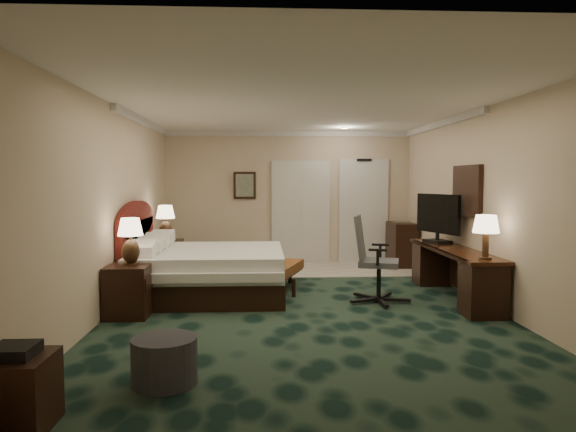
{
  "coord_description": "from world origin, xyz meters",
  "views": [
    {
      "loc": [
        -0.55,
        -6.79,
        1.71
      ],
      "look_at": [
        -0.17,
        0.6,
        1.19
      ],
      "focal_mm": 32.0,
      "sensor_mm": 36.0,
      "label": 1
    }
  ],
  "objects": [
    {
      "name": "floor",
      "position": [
        0.0,
        0.0,
        0.0
      ],
      "size": [
        5.0,
        7.5,
        0.0
      ],
      "primitive_type": "cube",
      "color": "black",
      "rests_on": "ground"
    },
    {
      "name": "ceiling",
      "position": [
        0.0,
        0.0,
        2.7
      ],
      "size": [
        5.0,
        7.5,
        0.0
      ],
      "primitive_type": "cube",
      "color": "white",
      "rests_on": "wall_back"
    },
    {
      "name": "wall_back",
      "position": [
        0.0,
        3.75,
        1.35
      ],
      "size": [
        5.0,
        0.0,
        2.7
      ],
      "primitive_type": "cube",
      "color": "beige",
      "rests_on": "ground"
    },
    {
      "name": "wall_front",
      "position": [
        0.0,
        -3.75,
        1.35
      ],
      "size": [
        5.0,
        0.0,
        2.7
      ],
      "primitive_type": "cube",
      "color": "beige",
      "rests_on": "ground"
    },
    {
      "name": "wall_left",
      "position": [
        -2.5,
        0.0,
        1.35
      ],
      "size": [
        0.0,
        7.5,
        2.7
      ],
      "primitive_type": "cube",
      "color": "beige",
      "rests_on": "ground"
    },
    {
      "name": "wall_right",
      "position": [
        2.5,
        0.0,
        1.35
      ],
      "size": [
        0.0,
        7.5,
        2.7
      ],
      "primitive_type": "cube",
      "color": "beige",
      "rests_on": "ground"
    },
    {
      "name": "crown_molding",
      "position": [
        0.0,
        0.0,
        2.65
      ],
      "size": [
        5.0,
        7.5,
        0.1
      ],
      "primitive_type": null,
      "color": "silver",
      "rests_on": "wall_back"
    },
    {
      "name": "tile_patch",
      "position": [
        0.9,
        2.9,
        0.01
      ],
      "size": [
        3.2,
        1.7,
        0.01
      ],
      "primitive_type": "cube",
      "color": "#BFB3A5",
      "rests_on": "ground"
    },
    {
      "name": "headboard",
      "position": [
        -2.44,
        1.0,
        0.7
      ],
      "size": [
        0.12,
        2.0,
        1.4
      ],
      "primitive_type": null,
      "color": "#4E0C0E",
      "rests_on": "ground"
    },
    {
      "name": "entry_door",
      "position": [
        1.55,
        3.72,
        1.05
      ],
      "size": [
        1.02,
        0.06,
        2.18
      ],
      "primitive_type": "cube",
      "color": "silver",
      "rests_on": "ground"
    },
    {
      "name": "closet_doors",
      "position": [
        0.25,
        3.71,
        1.05
      ],
      "size": [
        1.2,
        0.06,
        2.1
      ],
      "primitive_type": "cube",
      "color": "beige",
      "rests_on": "ground"
    },
    {
      "name": "wall_art",
      "position": [
        -0.9,
        3.71,
        1.6
      ],
      "size": [
        0.45,
        0.06,
        0.55
      ],
      "primitive_type": "cube",
      "color": "#53695E",
      "rests_on": "wall_back"
    },
    {
      "name": "wall_mirror",
      "position": [
        2.46,
        0.6,
        1.55
      ],
      "size": [
        0.05,
        0.95,
        0.75
      ],
      "primitive_type": "cube",
      "color": "white",
      "rests_on": "wall_right"
    },
    {
      "name": "bed",
      "position": [
        -1.32,
        0.77,
        0.34
      ],
      "size": [
        2.15,
        2.0,
        0.68
      ],
      "primitive_type": "cube",
      "color": "white",
      "rests_on": "ground"
    },
    {
      "name": "nightstand_near",
      "position": [
        -2.22,
        -0.35,
        0.32
      ],
      "size": [
        0.52,
        0.59,
        0.64
      ],
      "primitive_type": "cube",
      "color": "black",
      "rests_on": "ground"
    },
    {
      "name": "nightstand_far",
      "position": [
        -2.21,
        2.1,
        0.33
      ],
      "size": [
        0.54,
        0.61,
        0.67
      ],
      "primitive_type": "cube",
      "color": "black",
      "rests_on": "ground"
    },
    {
      "name": "lamp_near",
      "position": [
        -2.2,
        -0.32,
        0.94
      ],
      "size": [
        0.38,
        0.38,
        0.59
      ],
      "primitive_type": null,
      "rotation": [
        0.0,
        0.0,
        0.24
      ],
      "color": "black",
      "rests_on": "nightstand_near"
    },
    {
      "name": "lamp_far",
      "position": [
        -2.21,
        2.12,
        0.97
      ],
      "size": [
        0.33,
        0.33,
        0.61
      ],
      "primitive_type": null,
      "rotation": [
        0.0,
        0.0,
        -0.03
      ],
      "color": "black",
      "rests_on": "nightstand_far"
    },
    {
      "name": "bed_bench",
      "position": [
        -0.25,
        1.1,
        0.2
      ],
      "size": [
        0.78,
        1.27,
        0.41
      ],
      "primitive_type": "cube",
      "rotation": [
        0.0,
        0.0,
        -0.33
      ],
      "color": "brown",
      "rests_on": "ground"
    },
    {
      "name": "ottoman",
      "position": [
        -1.37,
        -2.55,
        0.2
      ],
      "size": [
        0.67,
        0.67,
        0.39
      ],
      "primitive_type": "cylinder",
      "rotation": [
        0.0,
        0.0,
        0.26
      ],
      "color": "#292A2D",
      "rests_on": "ground"
    },
    {
      "name": "side_table",
      "position": [
        -2.23,
        -3.31,
        0.26
      ],
      "size": [
        0.47,
        0.47,
        0.51
      ],
      "primitive_type": "cube",
      "color": "black",
      "rests_on": "ground"
    },
    {
      "name": "desk",
      "position": [
        2.21,
        0.4,
        0.36
      ],
      "size": [
        0.54,
        2.51,
        0.72
      ],
      "primitive_type": "cube",
      "color": "black",
      "rests_on": "ground"
    },
    {
      "name": "tv",
      "position": [
        2.19,
        1.05,
        1.11
      ],
      "size": [
        0.39,
        0.96,
        0.77
      ],
      "primitive_type": "cube",
      "rotation": [
        0.0,
        0.0,
        0.33
      ],
      "color": "black",
      "rests_on": "desk"
    },
    {
      "name": "desk_lamp",
      "position": [
        2.22,
        -0.6,
        1.0
      ],
      "size": [
        0.36,
        0.36,
        0.56
      ],
      "primitive_type": null,
      "rotation": [
        0.0,
        0.0,
        -0.12
      ],
      "color": "black",
      "rests_on": "desk"
    },
    {
      "name": "desk_chair",
      "position": [
        1.08,
        0.22,
        0.61
      ],
      "size": [
        0.87,
        0.84,
        1.22
      ],
      "primitive_type": null,
      "rotation": [
        0.0,
        0.0,
        -0.29
      ],
      "color": "#4A4A4A",
      "rests_on": "ground"
    },
    {
      "name": "minibar",
      "position": [
        2.22,
        3.2,
        0.43
      ],
      "size": [
        0.45,
        0.82,
        0.86
      ],
      "primitive_type": "cube",
      "color": "black",
      "rests_on": "ground"
    }
  ]
}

